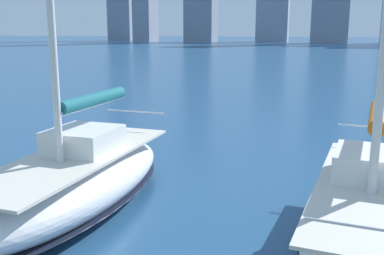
% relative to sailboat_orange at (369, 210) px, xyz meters
% --- Properties ---
extents(sailboat_orange, '(3.17, 7.32, 12.16)m').
position_rel_sailboat_orange_xyz_m(sailboat_orange, '(0.00, 0.00, 0.00)').
color(sailboat_orange, silver).
rests_on(sailboat_orange, ground).
extents(sailboat_teal, '(2.76, 7.26, 9.53)m').
position_rel_sailboat_orange_xyz_m(sailboat_teal, '(6.46, -0.01, -0.01)').
color(sailboat_teal, white).
rests_on(sailboat_teal, ground).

